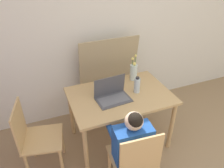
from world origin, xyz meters
The scene contains 9 objects.
wall_back centered at (0.00, 2.23, 1.25)m, with size 6.40×0.05×2.50m.
dining_table centered at (-0.26, 1.45, 0.62)m, with size 1.15×0.78×0.71m.
chair_occupied centered at (-0.42, 0.75, 0.45)m, with size 0.43×0.43×0.86m.
chair_spare centered at (-1.24, 1.38, 0.45)m, with size 0.47×0.47×0.86m.
person_seated centered at (-0.41, 0.87, 0.61)m, with size 0.38×0.45×0.97m.
laptop centered at (-0.37, 1.42, 0.76)m, with size 0.38×0.26×0.24m.
flower_vase centered at (0.03, 1.70, 0.82)m, with size 0.09×0.09×0.34m.
water_bottle centered at (-0.06, 1.43, 0.80)m, with size 0.07×0.07×0.20m.
cardboard_panel centered at (-0.16, 2.08, 0.58)m, with size 0.82×0.18×1.17m.
Camera 1 is at (-1.10, -0.42, 2.12)m, focal length 35.00 mm.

